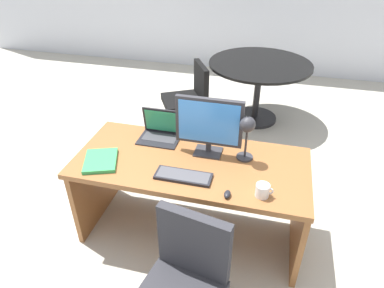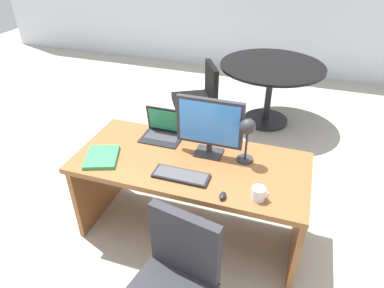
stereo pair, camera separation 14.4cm
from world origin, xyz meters
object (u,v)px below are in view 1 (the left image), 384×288
Objects in this scene: mouse at (227,194)px; book at (101,161)px; keyboard at (184,176)px; desk_lamp at (247,130)px; meeting_chair_near at (188,105)px; monitor at (209,124)px; desk at (192,178)px; meeting_table at (259,77)px; laptop at (161,129)px; coffee_mug at (263,190)px.

mouse is 0.95m from book.
keyboard is 5.15× the size of mouse.
book is at bearing -164.05° from desk_lamp.
desk_lamp is 1.87m from meeting_chair_near.
monitor is at bearing 174.70° from desk_lamp.
desk is 22.55× the size of mouse.
meeting_chair_near reaches higher than meeting_table.
mouse is 2.15m from meeting_chair_near.
mouse is at bearing -8.26° from book.
book reaches higher than keyboard.
keyboard is 0.31× the size of meeting_table.
meeting_chair_near is at bearing -151.15° from meeting_table.
laptop is at bearing 124.18° from keyboard.
meeting_table reaches higher than desk.
book is at bearing -160.28° from desk.
meeting_table is at bearing 67.40° from book.
book is at bearing -156.80° from monitor.
desk is 0.47m from monitor.
desk_lamp is (0.27, -0.03, 0.00)m from monitor.
keyboard is at bearing -97.88° from meeting_table.
book is 3.02× the size of coffee_mug.
coffee_mug is (0.53, -0.06, 0.03)m from keyboard.
desk_lamp is at bearing -5.30° from monitor.
desk_lamp reaches higher than coffee_mug.
keyboard is 3.42× the size of coffee_mug.
meeting_chair_near is (-0.56, 1.52, -0.65)m from monitor.
coffee_mug is at bearing -62.47° from meeting_chair_near.
meeting_table is at bearing 89.96° from mouse.
meeting_table is (-0.05, 1.97, -0.40)m from desk_lamp.
coffee_mug is (0.21, 0.06, 0.03)m from mouse.
monitor reaches higher than desk.
desk_lamp is at bearing 15.95° from book.
laptop is at bearing -109.22° from meeting_table.
keyboard is at bearing -88.95° from desk.
meeting_table is (0.32, 2.04, 0.05)m from desk.
monitor reaches higher than laptop.
meeting_chair_near is at bearing 106.09° from desk.
meeting_table is at bearing 82.12° from keyboard.
mouse is (0.63, -0.58, -0.05)m from laptop.
book is 0.42× the size of meeting_chair_near.
coffee_mug is at bearing -3.85° from book.
book is 1.15m from coffee_mug.
desk is 1.68m from meeting_chair_near.
meeting_table reaches higher than mouse.
desk is at bearing 91.05° from keyboard.
keyboard is 1.13× the size of book.
laptop is 0.99m from coffee_mug.
keyboard is at bearing 173.85° from coffee_mug.
laptop reaches higher than mouse.
desk_lamp is (0.05, 0.42, 0.24)m from mouse.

